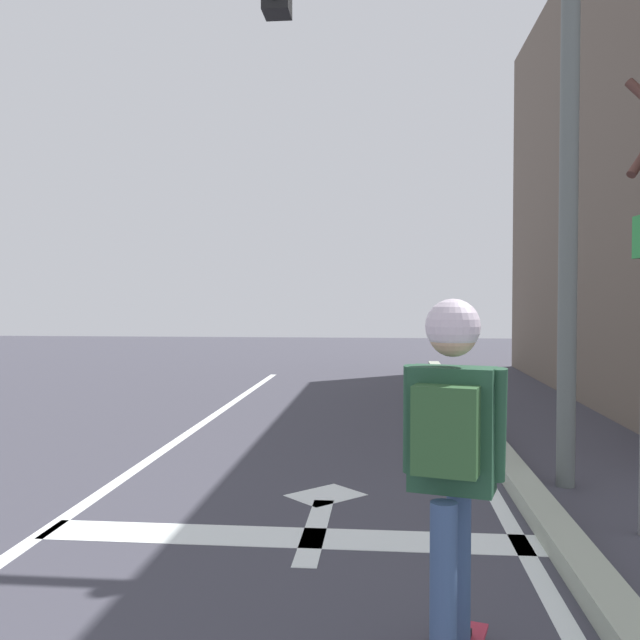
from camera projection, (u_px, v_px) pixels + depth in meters
name	position (u px, v px, depth m)	size (l,w,h in m)	color
lane_line_center	(41.00, 534.00, 4.76)	(0.12, 20.00, 0.01)	silver
lane_line_curbside	(525.00, 550.00, 4.45)	(0.12, 20.00, 0.01)	silver
stop_bar	(288.00, 537.00, 4.70)	(3.44, 0.40, 0.01)	silver
lane_arrow_stem	(315.00, 529.00, 4.86)	(0.16, 1.40, 0.01)	silver
lane_arrow_head	(326.00, 495.00, 5.71)	(0.56, 0.44, 0.01)	silver
curb_strip	(564.00, 541.00, 4.43)	(0.24, 24.00, 0.14)	#9BA390
skater	(451.00, 439.00, 2.87)	(0.42, 0.59, 1.56)	#354C75
traffic_signal_mast	(428.00, 79.00, 5.98)	(5.17, 0.34, 5.07)	slate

